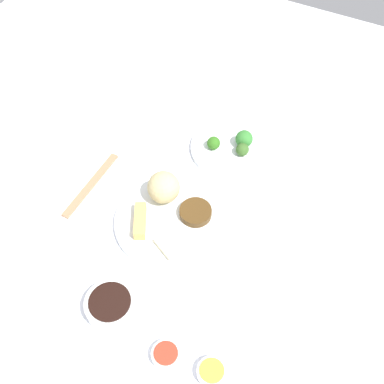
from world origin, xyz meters
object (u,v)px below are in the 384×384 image
Objects in this scene: sauce_ramekin_sweet_and_sour at (166,355)px; chopsticks_pair at (91,185)px; broccoli_plate at (230,148)px; soy_sauce_bowl at (111,306)px; main_plate at (169,221)px; sauce_ramekin_hot_mustard at (212,372)px.

chopsticks_pair is at bearing 52.87° from sauce_ramekin_sweet_and_sour.
soy_sauce_bowl is at bearing 176.45° from broccoli_plate.
soy_sauce_bowl reaches higher than chopsticks_pair.
sauce_ramekin_sweet_and_sour is (-0.29, -0.16, 0.00)m from main_plate.
main_plate is at bearing 28.04° from sauce_ramekin_sweet_and_sour.
soy_sauce_bowl is at bearing -137.85° from chopsticks_pair.
chopsticks_pair is (0.01, 0.24, -0.00)m from main_plate.
sauce_ramekin_hot_mustard reaches higher than chopsticks_pair.
sauce_ramekin_hot_mustard reaches higher than broccoli_plate.
main_plate is 0.33m from sauce_ramekin_sweet_and_sour.
soy_sauce_bowl reaches higher than main_plate.
broccoli_plate reaches higher than chopsticks_pair.
broccoli_plate is 0.95× the size of chopsticks_pair.
sauce_ramekin_sweet_and_sour reaches higher than chopsticks_pair.
broccoli_plate is 1.97× the size of soy_sauce_bowl.
sauce_ramekin_hot_mustard is 0.26× the size of chopsticks_pair.
sauce_ramekin_sweet_and_sour is at bearing -102.64° from soy_sauce_bowl.
main_plate is 2.42× the size of soy_sauce_bowl.
main_plate reaches higher than broccoli_plate.
sauce_ramekin_sweet_and_sour is at bearing -151.96° from main_plate.
soy_sauce_bowl is 0.16m from sauce_ramekin_sweet_and_sour.
chopsticks_pair is at bearing 87.99° from main_plate.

